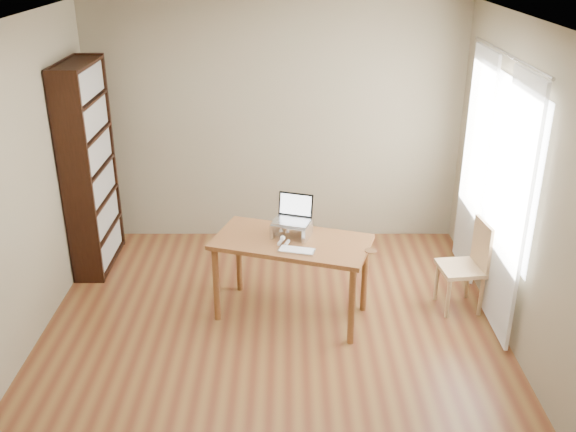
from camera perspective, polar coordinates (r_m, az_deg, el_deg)
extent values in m
cube|color=#5C2C18|center=(5.48, -1.45, -11.78)|extent=(4.00, 4.50, 0.02)
cube|color=silver|center=(4.49, -1.81, 16.56)|extent=(4.00, 4.50, 0.02)
cube|color=#817257|center=(6.97, -1.13, 8.15)|extent=(4.00, 0.02, 2.60)
cube|color=#817257|center=(2.89, -2.81, -16.63)|extent=(4.00, 0.02, 2.60)
cube|color=#817257|center=(5.29, -23.94, 0.88)|extent=(0.02, 4.50, 2.60)
cube|color=#817257|center=(5.18, 21.20, 0.90)|extent=(0.02, 4.50, 2.60)
cube|color=white|center=(5.85, 18.46, 4.85)|extent=(0.01, 1.80, 1.40)
cube|color=black|center=(6.28, -18.34, 2.76)|extent=(0.30, 0.04, 2.10)
cube|color=black|center=(7.06, -16.32, 5.26)|extent=(0.30, 0.04, 2.10)
cube|color=black|center=(6.71, -18.42, 4.06)|extent=(0.02, 0.90, 2.10)
cube|color=black|center=(7.06, -16.29, -3.73)|extent=(0.30, 0.84, 0.02)
cube|color=black|center=(6.98, -16.21, -2.49)|extent=(0.20, 0.78, 0.28)
cube|color=black|center=(6.92, -16.61, -1.22)|extent=(0.30, 0.84, 0.03)
cube|color=black|center=(6.84, -16.53, 0.07)|extent=(0.20, 0.78, 0.28)
cube|color=black|center=(6.78, -16.93, 1.38)|extent=(0.30, 0.84, 0.02)
cube|color=black|center=(6.72, -16.86, 2.72)|extent=(0.20, 0.78, 0.28)
cube|color=black|center=(6.67, -17.28, 4.08)|extent=(0.30, 0.84, 0.02)
cube|color=black|center=(6.61, -17.20, 5.48)|extent=(0.20, 0.78, 0.28)
cube|color=black|center=(6.57, -17.63, 6.87)|extent=(0.30, 0.84, 0.02)
cube|color=black|center=(6.52, -17.56, 8.31)|extent=(0.20, 0.78, 0.28)
cube|color=black|center=(6.49, -18.00, 9.74)|extent=(0.30, 0.84, 0.02)
cube|color=black|center=(6.44, -17.94, 11.22)|extent=(0.20, 0.78, 0.28)
cube|color=black|center=(6.42, -18.39, 12.68)|extent=(0.30, 0.84, 0.03)
cube|color=white|center=(5.42, 19.21, 0.47)|extent=(0.03, 0.70, 2.20)
cube|color=white|center=(6.40, 16.23, 4.36)|extent=(0.03, 0.70, 2.20)
cylinder|color=silver|center=(5.62, 19.04, 13.37)|extent=(0.03, 1.90, 0.03)
cube|color=brown|center=(5.56, 0.32, -2.33)|extent=(1.47, 1.04, 0.04)
cylinder|color=brown|center=(6.00, -5.54, -4.39)|extent=(0.06, 0.06, 0.71)
cylinder|color=brown|center=(6.00, 6.12, -4.38)|extent=(0.06, 0.06, 0.71)
cylinder|color=brown|center=(5.52, -6.04, -7.06)|extent=(0.06, 0.06, 0.71)
cylinder|color=brown|center=(5.53, 6.68, -7.05)|extent=(0.06, 0.06, 0.71)
cube|color=silver|center=(5.60, -1.17, -1.23)|extent=(0.03, 0.25, 0.12)
cube|color=silver|center=(5.60, 1.80, -1.23)|extent=(0.03, 0.25, 0.12)
cube|color=silver|center=(5.57, 0.32, -0.62)|extent=(0.32, 0.25, 0.01)
cube|color=silver|center=(5.56, 0.32, -0.48)|extent=(0.36, 0.30, 0.02)
cube|color=black|center=(5.63, 0.31, 1.06)|extent=(0.31, 0.14, 0.21)
cube|color=white|center=(5.63, 0.31, 1.03)|extent=(0.28, 0.12, 0.17)
cube|color=silver|center=(5.35, 0.77, -3.09)|extent=(0.33, 0.20, 0.02)
cube|color=white|center=(5.34, 0.77, -3.01)|extent=(0.30, 0.18, 0.00)
cylinder|color=brown|center=(5.40, 7.34, -3.07)|extent=(0.10, 0.10, 0.01)
ellipsoid|color=#453C36|center=(5.62, 0.08, -1.06)|extent=(0.17, 0.38, 0.13)
ellipsoid|color=#453C36|center=(5.72, 0.07, -0.64)|extent=(0.15, 0.16, 0.12)
ellipsoid|color=#453C36|center=(5.44, 0.08, -1.71)|extent=(0.10, 0.10, 0.09)
ellipsoid|color=white|center=(5.49, 0.08, -1.86)|extent=(0.09, 0.09, 0.08)
sphere|color=white|center=(5.41, 0.08, -2.01)|extent=(0.04, 0.04, 0.04)
cone|color=#453C36|center=(5.43, -0.22, -1.28)|extent=(0.03, 0.04, 0.04)
cone|color=#453C36|center=(5.43, 0.37, -1.28)|extent=(0.03, 0.04, 0.04)
cylinder|color=white|center=(5.46, -0.24, -2.41)|extent=(0.03, 0.09, 0.03)
cylinder|color=white|center=(5.46, 0.39, -2.41)|extent=(0.03, 0.09, 0.03)
cylinder|color=#453C36|center=(5.76, 0.97, -0.92)|extent=(0.13, 0.20, 0.03)
cube|color=tan|center=(6.02, 15.11, -4.52)|extent=(0.42, 0.42, 0.04)
cylinder|color=tan|center=(5.95, 13.83, -6.97)|extent=(0.04, 0.04, 0.41)
cylinder|color=tan|center=(6.03, 16.67, -6.88)|extent=(0.04, 0.04, 0.41)
cylinder|color=tan|center=(6.21, 13.21, -5.54)|extent=(0.04, 0.04, 0.41)
cylinder|color=tan|center=(6.28, 15.94, -5.47)|extent=(0.04, 0.04, 0.41)
cube|color=tan|center=(5.97, 16.93, -2.58)|extent=(0.07, 0.36, 0.45)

